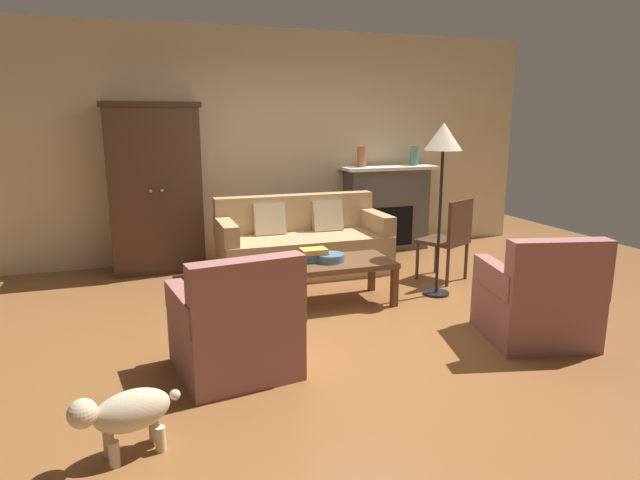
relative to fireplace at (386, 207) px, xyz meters
name	(u,v)px	position (x,y,z in m)	size (l,w,h in m)	color
ground_plane	(339,320)	(-1.55, -2.30, -0.57)	(9.60, 9.60, 0.00)	brown
back_wall	(268,145)	(-1.55, 0.25, 0.83)	(7.20, 0.10, 2.80)	beige
fireplace	(386,207)	(0.00, 0.00, 0.00)	(1.26, 0.48, 1.12)	#4C4947
armoire	(155,188)	(-2.95, -0.08, 0.39)	(1.06, 0.57, 1.91)	#472D1E
couch	(302,245)	(-1.40, -0.71, -0.25)	(1.92, 0.86, 0.86)	tan
coffee_table	(334,266)	(-1.44, -1.87, -0.20)	(1.10, 0.60, 0.42)	brown
fruit_bowl	(330,258)	(-1.48, -1.87, -0.11)	(0.27, 0.27, 0.07)	slate
book_stack	(315,255)	(-1.62, -1.82, -0.09)	(0.26, 0.19, 0.13)	#427A4C
mantel_vase_terracotta	(362,157)	(-0.38, -0.02, 0.68)	(0.12, 0.12, 0.27)	#A86042
mantel_vase_jade	(414,156)	(0.38, -0.02, 0.68)	(0.11, 0.11, 0.26)	slate
armchair_near_left	(236,330)	(-2.59, -3.03, -0.25)	(0.87, 0.87, 0.88)	#935B56
armchair_near_right	(538,302)	(-0.22, -3.23, -0.25)	(0.92, 0.93, 0.88)	#935B56
side_chair_wooden	(450,235)	(0.00, -1.57, -0.06)	(0.59, 0.59, 0.90)	#472D1E
floor_lamp	(443,147)	(-0.37, -1.95, 0.90)	(0.36, 0.36, 1.70)	black
dog	(126,413)	(-3.31, -3.80, -0.32)	(0.56, 0.30, 0.39)	beige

